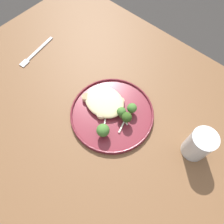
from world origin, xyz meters
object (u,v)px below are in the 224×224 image
at_px(dinner_plate, 112,114).
at_px(dinner_fork, 36,52).
at_px(seared_scallop_front_small, 106,109).
at_px(broccoli_floret_tall_stalk, 132,108).
at_px(seared_scallop_large_seared, 100,95).
at_px(water_glass, 198,145).
at_px(seared_scallop_tiny_bay, 121,101).
at_px(seared_scallop_center_golden, 86,97).
at_px(seared_scallop_on_noodles, 92,106).
at_px(broccoli_floret_beside_noodles, 121,112).
at_px(seared_scallop_tilted_round, 100,102).
at_px(broccoli_floret_rear_charred, 127,117).
at_px(broccoli_floret_small_sprig, 103,130).
at_px(seared_scallop_left_edge, 101,114).

xyz_separation_m(dinner_plate, dinner_fork, (-0.43, 0.00, -0.01)).
bearing_deg(seared_scallop_front_small, broccoli_floret_tall_stalk, 38.55).
bearing_deg(seared_scallop_large_seared, water_glass, 9.14).
bearing_deg(seared_scallop_tiny_bay, seared_scallop_center_golden, -145.08).
xyz_separation_m(dinner_plate, broccoli_floret_tall_stalk, (0.05, 0.05, 0.03)).
height_order(seared_scallop_on_noodles, broccoli_floret_beside_noodles, broccoli_floret_beside_noodles).
distance_m(seared_scallop_large_seared, broccoli_floret_beside_noodles, 0.11).
relative_size(seared_scallop_tilted_round, seared_scallop_front_small, 1.10).
relative_size(seared_scallop_large_seared, water_glass, 0.20).
relative_size(broccoli_floret_rear_charred, water_glass, 0.47).
height_order(seared_scallop_large_seared, broccoli_floret_tall_stalk, broccoli_floret_tall_stalk).
bearing_deg(seared_scallop_front_small, seared_scallop_on_noodles, -151.75).
xyz_separation_m(broccoli_floret_small_sprig, broccoli_floret_tall_stalk, (0.02, 0.13, -0.00)).
height_order(seared_scallop_front_small, broccoli_floret_small_sprig, broccoli_floret_small_sprig).
xyz_separation_m(seared_scallop_tiny_bay, seared_scallop_front_small, (-0.02, -0.06, -0.00)).
relative_size(seared_scallop_left_edge, broccoli_floret_small_sprig, 0.56).
relative_size(seared_scallop_center_golden, seared_scallop_front_small, 0.91).
height_order(seared_scallop_tilted_round, broccoli_floret_rear_charred, broccoli_floret_rear_charred).
xyz_separation_m(seared_scallop_large_seared, dinner_fork, (-0.35, -0.02, -0.02)).
height_order(seared_scallop_tilted_round, seared_scallop_on_noodles, seared_scallop_on_noodles).
bearing_deg(seared_scallop_center_golden, broccoli_floret_tall_stalk, 23.66).
height_order(seared_scallop_tilted_round, broccoli_floret_tall_stalk, broccoli_floret_tall_stalk).
relative_size(broccoli_floret_small_sprig, water_glass, 0.49).
distance_m(seared_scallop_tilted_round, seared_scallop_front_small, 0.04).
height_order(seared_scallop_on_noodles, broccoli_floret_small_sprig, broccoli_floret_small_sprig).
distance_m(broccoli_floret_tall_stalk, dinner_fork, 0.48).
height_order(broccoli_floret_small_sprig, dinner_fork, broccoli_floret_small_sprig).
relative_size(seared_scallop_center_golden, broccoli_floret_tall_stalk, 0.62).
xyz_separation_m(seared_scallop_front_small, broccoli_floret_tall_stalk, (0.07, 0.05, 0.02)).
bearing_deg(dinner_fork, seared_scallop_front_small, -1.47).
bearing_deg(broccoli_floret_tall_stalk, seared_scallop_tiny_bay, 176.37).
distance_m(seared_scallop_large_seared, broccoli_floret_rear_charred, 0.14).
bearing_deg(broccoli_floret_rear_charred, broccoli_floret_beside_noodles, 171.13).
distance_m(seared_scallop_front_small, dinner_fork, 0.40).
bearing_deg(broccoli_floret_beside_noodles, seared_scallop_tiny_bay, 132.93).
height_order(broccoli_floret_tall_stalk, broccoli_floret_rear_charred, broccoli_floret_rear_charred).
distance_m(seared_scallop_center_golden, broccoli_floret_rear_charred, 0.17).
distance_m(seared_scallop_on_noodles, seared_scallop_front_small, 0.05).
bearing_deg(seared_scallop_center_golden, seared_scallop_front_small, 8.23).
bearing_deg(dinner_plate, seared_scallop_left_edge, -122.59).
relative_size(water_glass, dinner_fork, 0.61).
relative_size(seared_scallop_left_edge, dinner_fork, 0.17).
bearing_deg(seared_scallop_tiny_bay, broccoli_floret_beside_noodles, -47.07).
xyz_separation_m(seared_scallop_tilted_round, broccoli_floret_beside_noodles, (0.09, 0.01, 0.02)).
height_order(seared_scallop_on_noodles, dinner_fork, seared_scallop_on_noodles).
bearing_deg(water_glass, dinner_fork, -174.07).
distance_m(seared_scallop_large_seared, seared_scallop_front_small, 0.06).
bearing_deg(dinner_fork, seared_scallop_tiny_bay, 6.50).
bearing_deg(broccoli_floret_tall_stalk, seared_scallop_large_seared, -166.95).
height_order(seared_scallop_left_edge, water_glass, water_glass).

